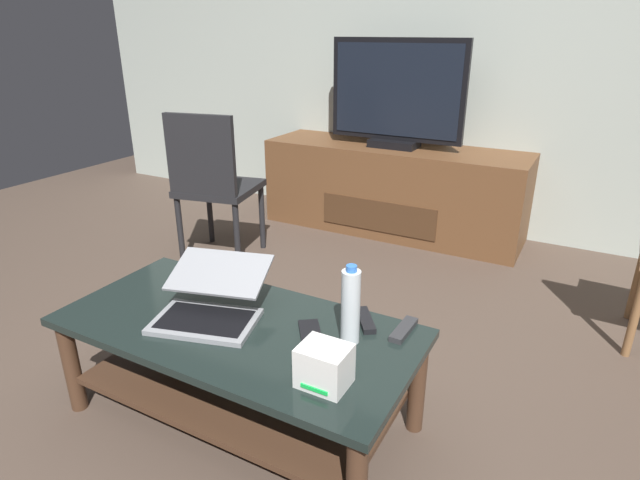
{
  "coord_description": "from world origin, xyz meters",
  "views": [
    {
      "loc": [
        0.9,
        -1.28,
        1.36
      ],
      "look_at": [
        -0.04,
        0.46,
        0.56
      ],
      "focal_mm": 29.17,
      "sensor_mm": 36.0,
      "label": 1
    }
  ],
  "objects_px": {
    "media_cabinet": "(393,189)",
    "television": "(397,96)",
    "router_box": "(324,366)",
    "cell_phone": "(310,331)",
    "coffee_table": "(238,354)",
    "tv_remote": "(365,320)",
    "laptop": "(211,301)",
    "water_bottle_near": "(351,306)",
    "side_chair": "(213,181)",
    "soundbar_remote": "(404,330)"
  },
  "relations": [
    {
      "from": "router_box",
      "to": "tv_remote",
      "type": "distance_m",
      "value": 0.37
    },
    {
      "from": "laptop",
      "to": "soundbar_remote",
      "type": "height_order",
      "value": "laptop"
    },
    {
      "from": "router_box",
      "to": "cell_phone",
      "type": "height_order",
      "value": "router_box"
    },
    {
      "from": "coffee_table",
      "to": "router_box",
      "type": "distance_m",
      "value": 0.49
    },
    {
      "from": "media_cabinet",
      "to": "television",
      "type": "height_order",
      "value": "television"
    },
    {
      "from": "router_box",
      "to": "tv_remote",
      "type": "height_order",
      "value": "router_box"
    },
    {
      "from": "side_chair",
      "to": "water_bottle_near",
      "type": "height_order",
      "value": "side_chair"
    },
    {
      "from": "coffee_table",
      "to": "media_cabinet",
      "type": "xyz_separation_m",
      "value": [
        -0.24,
        2.13,
        0.02
      ]
    },
    {
      "from": "coffee_table",
      "to": "tv_remote",
      "type": "bearing_deg",
      "value": 29.9
    },
    {
      "from": "soundbar_remote",
      "to": "tv_remote",
      "type": "bearing_deg",
      "value": -176.37
    },
    {
      "from": "tv_remote",
      "to": "cell_phone",
      "type": "bearing_deg",
      "value": -168.08
    },
    {
      "from": "side_chair",
      "to": "cell_phone",
      "type": "bearing_deg",
      "value": -39.25
    },
    {
      "from": "media_cabinet",
      "to": "soundbar_remote",
      "type": "distance_m",
      "value": 2.06
    },
    {
      "from": "television",
      "to": "router_box",
      "type": "relative_size",
      "value": 6.44
    },
    {
      "from": "television",
      "to": "media_cabinet",
      "type": "bearing_deg",
      "value": 90.0
    },
    {
      "from": "cell_phone",
      "to": "water_bottle_near",
      "type": "bearing_deg",
      "value": -28.33
    },
    {
      "from": "laptop",
      "to": "router_box",
      "type": "bearing_deg",
      "value": -15.71
    },
    {
      "from": "tv_remote",
      "to": "soundbar_remote",
      "type": "distance_m",
      "value": 0.14
    },
    {
      "from": "coffee_table",
      "to": "router_box",
      "type": "bearing_deg",
      "value": -18.61
    },
    {
      "from": "television",
      "to": "cell_phone",
      "type": "distance_m",
      "value": 2.16
    },
    {
      "from": "media_cabinet",
      "to": "cell_phone",
      "type": "height_order",
      "value": "media_cabinet"
    },
    {
      "from": "side_chair",
      "to": "soundbar_remote",
      "type": "bearing_deg",
      "value": -29.55
    },
    {
      "from": "coffee_table",
      "to": "television",
      "type": "bearing_deg",
      "value": 96.44
    },
    {
      "from": "water_bottle_near",
      "to": "soundbar_remote",
      "type": "relative_size",
      "value": 1.72
    },
    {
      "from": "router_box",
      "to": "water_bottle_near",
      "type": "distance_m",
      "value": 0.25
    },
    {
      "from": "laptop",
      "to": "cell_phone",
      "type": "bearing_deg",
      "value": 10.43
    },
    {
      "from": "television",
      "to": "water_bottle_near",
      "type": "distance_m",
      "value": 2.15
    },
    {
      "from": "soundbar_remote",
      "to": "router_box",
      "type": "bearing_deg",
      "value": -104.16
    },
    {
      "from": "coffee_table",
      "to": "water_bottle_near",
      "type": "bearing_deg",
      "value": 13.44
    },
    {
      "from": "soundbar_remote",
      "to": "laptop",
      "type": "bearing_deg",
      "value": -159.2
    },
    {
      "from": "side_chair",
      "to": "tv_remote",
      "type": "height_order",
      "value": "side_chair"
    },
    {
      "from": "media_cabinet",
      "to": "water_bottle_near",
      "type": "distance_m",
      "value": 2.15
    },
    {
      "from": "media_cabinet",
      "to": "television",
      "type": "xyz_separation_m",
      "value": [
        0.0,
        -0.02,
        0.64
      ]
    },
    {
      "from": "laptop",
      "to": "television",
      "type": "bearing_deg",
      "value": 93.43
    },
    {
      "from": "coffee_table",
      "to": "tv_remote",
      "type": "relative_size",
      "value": 7.95
    },
    {
      "from": "television",
      "to": "cell_phone",
      "type": "bearing_deg",
      "value": -76.4
    },
    {
      "from": "water_bottle_near",
      "to": "television",
      "type": "bearing_deg",
      "value": 107.42
    },
    {
      "from": "cell_phone",
      "to": "tv_remote",
      "type": "bearing_deg",
      "value": 11.44
    },
    {
      "from": "side_chair",
      "to": "cell_phone",
      "type": "relative_size",
      "value": 6.64
    },
    {
      "from": "router_box",
      "to": "soundbar_remote",
      "type": "height_order",
      "value": "router_box"
    },
    {
      "from": "media_cabinet",
      "to": "cell_phone",
      "type": "distance_m",
      "value": 2.12
    },
    {
      "from": "coffee_table",
      "to": "cell_phone",
      "type": "height_order",
      "value": "cell_phone"
    },
    {
      "from": "coffee_table",
      "to": "water_bottle_near",
      "type": "xyz_separation_m",
      "value": [
        0.39,
        0.09,
        0.25
      ]
    },
    {
      "from": "media_cabinet",
      "to": "tv_remote",
      "type": "height_order",
      "value": "media_cabinet"
    },
    {
      "from": "coffee_table",
      "to": "cell_phone",
      "type": "distance_m",
      "value": 0.29
    },
    {
      "from": "coffee_table",
      "to": "television",
      "type": "height_order",
      "value": "television"
    },
    {
      "from": "router_box",
      "to": "cell_phone",
      "type": "xyz_separation_m",
      "value": [
        -0.17,
        0.22,
        -0.06
      ]
    },
    {
      "from": "router_box",
      "to": "water_bottle_near",
      "type": "bearing_deg",
      "value": 97.52
    },
    {
      "from": "laptop",
      "to": "router_box",
      "type": "relative_size",
      "value": 3.23
    },
    {
      "from": "cell_phone",
      "to": "side_chair",
      "type": "bearing_deg",
      "value": 104.8
    }
  ]
}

